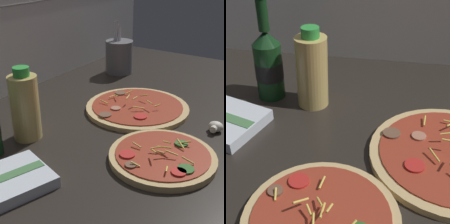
% 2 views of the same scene
% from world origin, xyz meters
% --- Properties ---
extents(counter_slab, '(1.60, 0.90, 0.03)m').
position_xyz_m(counter_slab, '(0.00, 0.00, 0.01)').
color(counter_slab, '#28231E').
rests_on(counter_slab, ground).
extents(pizza_near, '(0.24, 0.24, 0.04)m').
position_xyz_m(pizza_near, '(-0.06, -0.13, 0.03)').
color(pizza_near, tan).
rests_on(pizza_near, counter_slab).
extents(pizza_far, '(0.30, 0.30, 0.04)m').
position_xyz_m(pizza_far, '(0.14, 0.05, 0.03)').
color(pizza_far, tan).
rests_on(pizza_far, counter_slab).
extents(oil_bottle, '(0.07, 0.07, 0.18)m').
position_xyz_m(oil_bottle, '(-0.15, 0.19, 0.11)').
color(oil_bottle, '#D6B766').
rests_on(oil_bottle, counter_slab).
extents(mushroom_left, '(0.04, 0.04, 0.03)m').
position_xyz_m(mushroom_left, '(0.14, -0.19, 0.04)').
color(mushroom_left, white).
rests_on(mushroom_left, counter_slab).
extents(utensil_crock, '(0.10, 0.10, 0.19)m').
position_xyz_m(utensil_crock, '(0.41, 0.28, 0.09)').
color(utensil_crock, slate).
rests_on(utensil_crock, counter_slab).
extents(dish_towel, '(0.18, 0.17, 0.03)m').
position_xyz_m(dish_towel, '(-0.31, 0.07, 0.04)').
color(dish_towel, silver).
rests_on(dish_towel, counter_slab).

